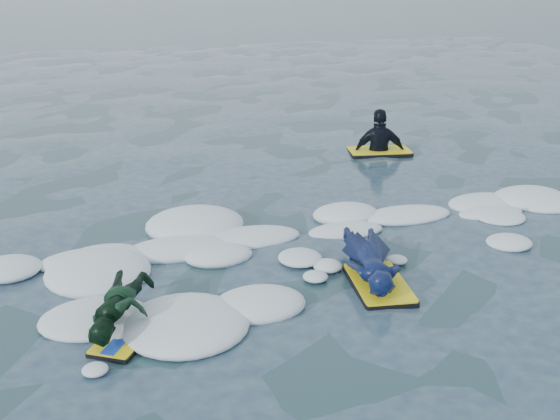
{
  "coord_description": "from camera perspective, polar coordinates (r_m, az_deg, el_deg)",
  "views": [
    {
      "loc": [
        -2.59,
        -6.51,
        3.43
      ],
      "look_at": [
        -0.22,
        1.6,
        0.32
      ],
      "focal_mm": 45.0,
      "sensor_mm": 36.0,
      "label": 1
    }
  ],
  "objects": [
    {
      "name": "ground",
      "position": [
        7.8,
        4.89,
        -5.96
      ],
      "size": [
        120.0,
        120.0,
        0.0
      ],
      "primitive_type": "plane",
      "color": "#162D35",
      "rests_on": "ground"
    },
    {
      "name": "foam_band",
      "position": [
        8.69,
        2.45,
        -3.09
      ],
      "size": [
        12.0,
        3.1,
        0.3
      ],
      "primitive_type": null,
      "color": "silver",
      "rests_on": "ground"
    },
    {
      "name": "prone_woman_unit",
      "position": [
        7.84,
        7.46,
        -4.25
      ],
      "size": [
        0.92,
        1.67,
        0.41
      ],
      "rotation": [
        0.0,
        0.0,
        1.44
      ],
      "color": "black",
      "rests_on": "ground"
    },
    {
      "name": "prone_child_unit",
      "position": [
        6.92,
        -12.74,
        -7.98
      ],
      "size": [
        0.95,
        1.26,
        0.44
      ],
      "rotation": [
        0.0,
        0.0,
        1.02
      ],
      "color": "black",
      "rests_on": "ground"
    },
    {
      "name": "waiting_rider_unit",
      "position": [
        12.86,
        8.06,
        4.49
      ],
      "size": [
        1.2,
        0.78,
        1.67
      ],
      "rotation": [
        0.0,
        0.0,
        -0.16
      ],
      "color": "black",
      "rests_on": "ground"
    }
  ]
}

